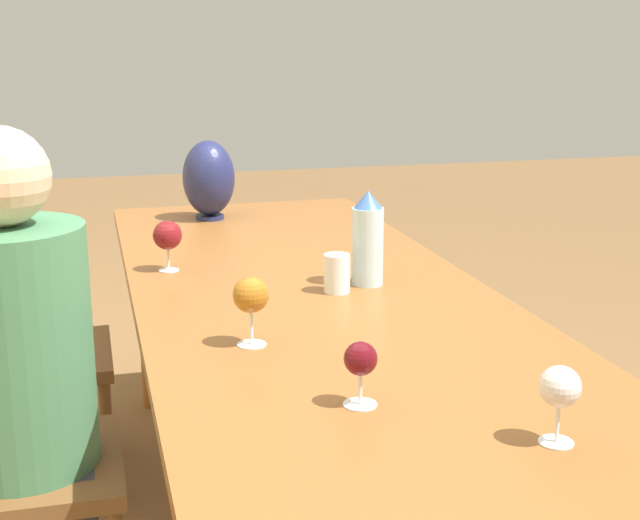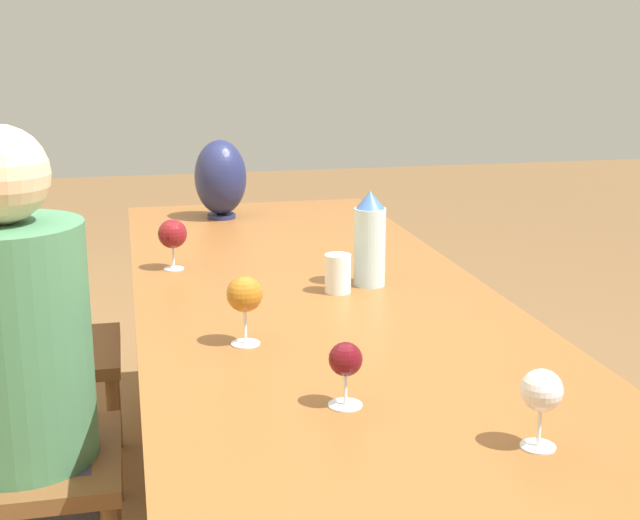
% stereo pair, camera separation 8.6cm
% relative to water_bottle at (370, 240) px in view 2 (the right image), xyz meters
% --- Properties ---
extents(dining_table, '(2.49, 0.91, 0.76)m').
position_rel_water_bottle_xyz_m(dining_table, '(-0.02, 0.15, -0.19)').
color(dining_table, brown).
rests_on(dining_table, ground_plane).
extents(water_bottle, '(0.08, 0.08, 0.25)m').
position_rel_water_bottle_xyz_m(water_bottle, '(0.00, 0.00, 0.00)').
color(water_bottle, '#ADCCD6').
rests_on(water_bottle, dining_table).
extents(water_tumbler, '(0.07, 0.07, 0.10)m').
position_rel_water_bottle_xyz_m(water_tumbler, '(-0.05, 0.10, -0.07)').
color(water_tumbler, silver).
rests_on(water_tumbler, dining_table).
extents(vase, '(0.18, 0.18, 0.28)m').
position_rel_water_bottle_xyz_m(vase, '(0.95, 0.28, 0.02)').
color(vase, '#1E234C').
rests_on(vase, dining_table).
extents(wine_glass_0, '(0.06, 0.06, 0.12)m').
position_rel_water_bottle_xyz_m(wine_glass_0, '(-0.75, 0.25, -0.04)').
color(wine_glass_0, silver).
rests_on(wine_glass_0, dining_table).
extents(wine_glass_1, '(0.07, 0.07, 0.13)m').
position_rel_water_bottle_xyz_m(wine_glass_1, '(-0.97, -0.01, -0.03)').
color(wine_glass_1, silver).
rests_on(wine_glass_1, dining_table).
extents(wine_glass_2, '(0.08, 0.08, 0.15)m').
position_rel_water_bottle_xyz_m(wine_glass_2, '(-0.39, 0.38, -0.01)').
color(wine_glass_2, silver).
rests_on(wine_glass_2, dining_table).
extents(wine_glass_3, '(0.08, 0.08, 0.14)m').
position_rel_water_bottle_xyz_m(wine_glass_3, '(0.27, 0.49, -0.02)').
color(wine_glass_3, silver).
rests_on(wine_glass_3, dining_table).
extents(chair_far, '(0.44, 0.44, 0.89)m').
position_rel_water_bottle_xyz_m(chair_far, '(0.59, 0.95, -0.41)').
color(chair_far, brown).
rests_on(chair_far, ground_plane).
extents(person_near, '(0.34, 0.34, 1.22)m').
position_rel_water_bottle_xyz_m(person_near, '(-0.17, 0.86, -0.23)').
color(person_near, '#2D2D38').
rests_on(person_near, ground_plane).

